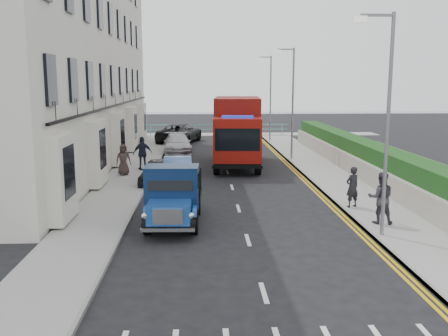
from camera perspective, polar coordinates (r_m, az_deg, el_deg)
ground at (r=17.87m, az=2.14°, el=-6.25°), size 120.00×120.00×0.00m
pavement_west at (r=26.82m, az=-10.65°, el=-0.82°), size 2.40×38.00×0.12m
pavement_east at (r=27.42m, az=11.64°, el=-0.63°), size 2.60×38.00×0.12m
promenade at (r=46.39m, az=-0.88°, el=3.81°), size 30.00×2.50×0.12m
sea_plane at (r=77.28m, az=-1.62°, el=6.19°), size 120.00×120.00×0.00m
terrace_west at (r=31.23m, az=-18.05°, el=13.45°), size 6.31×30.20×14.25m
garden_east at (r=27.81m, az=15.52°, el=1.11°), size 1.45×28.00×1.75m
seafront_railing at (r=45.54m, az=-0.85°, el=4.36°), size 13.00×0.08×1.11m
lamp_near at (r=16.16m, az=17.87°, el=5.98°), size 1.23×0.18×7.00m
lamp_mid at (r=31.63m, az=7.66°, el=8.04°), size 1.23×0.18×7.00m
lamp_far at (r=41.51m, az=5.17°, el=8.51°), size 1.23×0.18×7.00m
bedford_lorry at (r=17.11m, az=-5.90°, el=-3.62°), size 1.94×4.59×2.14m
red_lorry at (r=29.66m, az=1.52°, el=4.40°), size 3.12×7.81×4.01m
parked_car_front at (r=24.59m, az=-7.63°, el=-0.41°), size 1.77×3.70×1.22m
parked_car_mid at (r=24.52m, az=-5.30°, el=-0.31°), size 1.54×3.96×1.28m
parked_car_rear at (r=34.95m, az=-5.35°, el=2.77°), size 2.19×4.71×1.33m
seafront_car_left at (r=41.08m, az=-5.08°, el=4.01°), size 3.97×6.16×1.58m
seafront_car_right at (r=39.38m, az=2.02°, el=3.64°), size 3.11×4.35×1.37m
pedestrian_east_near at (r=19.98m, az=14.46°, el=-2.11°), size 0.69×0.59×1.60m
pedestrian_east_far at (r=17.97m, az=17.49°, el=-3.27°), size 1.00×0.86×1.80m
pedestrian_west_near at (r=27.94m, az=-9.29°, el=1.67°), size 1.16×0.82×1.83m
pedestrian_west_far at (r=26.56m, az=-11.42°, el=0.94°), size 0.91×0.73×1.62m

